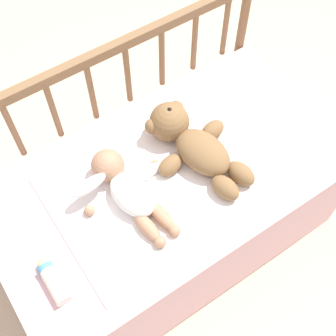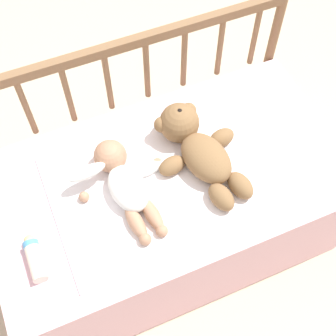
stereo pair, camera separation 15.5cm
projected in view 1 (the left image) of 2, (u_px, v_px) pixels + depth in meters
ground_plane at (167, 234)px, 2.02m from camera, size 12.00×12.00×0.00m
crib_mattress at (167, 208)px, 1.81m from camera, size 1.25×0.68×0.49m
crib_rail at (111, 94)px, 1.70m from camera, size 1.25×0.04×0.79m
blanket at (170, 179)px, 1.60m from camera, size 0.80×0.53×0.01m
teddy_bear at (191, 142)px, 1.61m from camera, size 0.32×0.44×0.15m
baby at (126, 188)px, 1.53m from camera, size 0.33×0.39×0.11m
baby_bottle at (52, 280)px, 1.39m from camera, size 0.05×0.16×0.05m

